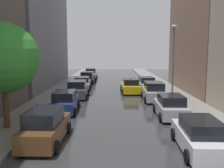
# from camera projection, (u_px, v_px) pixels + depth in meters

# --- Properties ---
(ground_plane) EXTENTS (28.00, 72.00, 0.04)m
(ground_plane) POSITION_uv_depth(u_px,v_px,m) (114.00, 90.00, 30.60)
(ground_plane) COLOR #343437
(sidewalk_left) EXTENTS (3.00, 72.00, 0.15)m
(sidewalk_left) POSITION_uv_depth(u_px,v_px,m) (61.00, 90.00, 30.59)
(sidewalk_left) COLOR gray
(sidewalk_left) RESTS_ON ground
(sidewalk_right) EXTENTS (3.00, 72.00, 0.15)m
(sidewalk_right) POSITION_uv_depth(u_px,v_px,m) (167.00, 90.00, 30.59)
(sidewalk_right) COLOR gray
(sidewalk_right) RESTS_ON ground
(building_left_mid) EXTENTS (6.00, 19.95, 19.01)m
(building_left_mid) POSITION_uv_depth(u_px,v_px,m) (31.00, 15.00, 33.02)
(building_left_mid) COLOR slate
(building_left_mid) RESTS_ON ground
(parked_car_left_nearest) EXTENTS (2.06, 4.49, 1.80)m
(parked_car_left_nearest) POSITION_uv_depth(u_px,v_px,m) (45.00, 127.00, 12.96)
(parked_car_left_nearest) COLOR brown
(parked_car_left_nearest) RESTS_ON ground
(parked_car_left_second) EXTENTS (2.08, 4.46, 1.66)m
(parked_car_left_second) POSITION_uv_depth(u_px,v_px,m) (65.00, 102.00, 19.63)
(parked_car_left_second) COLOR navy
(parked_car_left_second) RESTS_ON ground
(parked_car_left_third) EXTENTS (2.21, 4.26, 1.77)m
(parked_car_left_third) POSITION_uv_depth(u_px,v_px,m) (77.00, 90.00, 25.51)
(parked_car_left_third) COLOR #474C51
(parked_car_left_third) RESTS_ON ground
(parked_car_left_fourth) EXTENTS (2.21, 4.81, 1.57)m
(parked_car_left_fourth) POSITION_uv_depth(u_px,v_px,m) (82.00, 83.00, 31.29)
(parked_car_left_fourth) COLOR #B2B7BF
(parked_car_left_fourth) RESTS_ON ground
(parked_car_left_fifth) EXTENTS (2.22, 4.57, 1.75)m
(parked_car_left_fifth) POSITION_uv_depth(u_px,v_px,m) (87.00, 78.00, 36.91)
(parked_car_left_fifth) COLOR black
(parked_car_left_fifth) RESTS_ON ground
(parked_car_left_sixth) EXTENTS (2.02, 4.61, 1.82)m
(parked_car_left_sixth) POSITION_uv_depth(u_px,v_px,m) (91.00, 74.00, 42.78)
(parked_car_left_sixth) COLOR silver
(parked_car_left_sixth) RESTS_ON ground
(parked_car_right_nearest) EXTENTS (2.12, 4.46, 1.62)m
(parked_car_right_nearest) POSITION_uv_depth(u_px,v_px,m) (199.00, 136.00, 11.82)
(parked_car_right_nearest) COLOR silver
(parked_car_right_nearest) RESTS_ON ground
(parked_car_right_second) EXTENTS (2.12, 4.27, 1.64)m
(parked_car_right_second) POSITION_uv_depth(u_px,v_px,m) (170.00, 107.00, 18.04)
(parked_car_right_second) COLOR #B2B7BF
(parked_car_right_second) RESTS_ON ground
(parked_car_right_third) EXTENTS (2.14, 4.59, 1.80)m
(parked_car_right_third) POSITION_uv_depth(u_px,v_px,m) (154.00, 92.00, 24.14)
(parked_car_right_third) COLOR #B2B7BF
(parked_car_right_third) RESTS_ON ground
(parked_car_right_fourth) EXTENTS (2.18, 4.18, 1.69)m
(parked_car_right_fourth) POSITION_uv_depth(u_px,v_px,m) (146.00, 84.00, 30.05)
(parked_car_right_fourth) COLOR silver
(parked_car_right_fourth) RESTS_ON ground
(taxi_midroad) EXTENTS (2.17, 4.68, 1.81)m
(taxi_midroad) POSITION_uv_depth(u_px,v_px,m) (130.00, 86.00, 28.64)
(taxi_midroad) COLOR yellow
(taxi_midroad) RESTS_ON ground
(street_tree_left) EXTENTS (4.15, 4.15, 6.27)m
(street_tree_left) POSITION_uv_depth(u_px,v_px,m) (3.00, 58.00, 14.68)
(street_tree_left) COLOR #513823
(street_tree_left) RESTS_ON sidewalk_left
(lamp_post_right) EXTENTS (0.60, 0.28, 7.02)m
(lamp_post_right) POSITION_uv_depth(u_px,v_px,m) (173.00, 57.00, 23.78)
(lamp_post_right) COLOR #595B60
(lamp_post_right) RESTS_ON sidewalk_right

